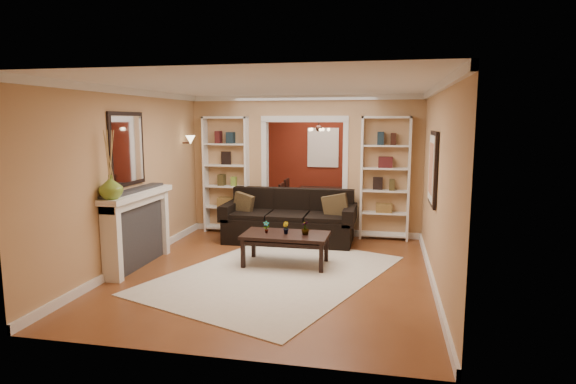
% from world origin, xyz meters
% --- Properties ---
extents(floor, '(8.00, 8.00, 0.00)m').
position_xyz_m(floor, '(0.00, 0.00, 0.00)').
color(floor, brown).
rests_on(floor, ground).
extents(ceiling, '(8.00, 8.00, 0.00)m').
position_xyz_m(ceiling, '(0.00, 0.00, 2.70)').
color(ceiling, white).
rests_on(ceiling, ground).
extents(wall_back, '(8.00, 0.00, 8.00)m').
position_xyz_m(wall_back, '(0.00, 4.00, 1.35)').
color(wall_back, tan).
rests_on(wall_back, ground).
extents(wall_front, '(8.00, 0.00, 8.00)m').
position_xyz_m(wall_front, '(0.00, -4.00, 1.35)').
color(wall_front, tan).
rests_on(wall_front, ground).
extents(wall_left, '(0.00, 8.00, 8.00)m').
position_xyz_m(wall_left, '(-2.25, 0.00, 1.35)').
color(wall_left, tan).
rests_on(wall_left, ground).
extents(wall_right, '(0.00, 8.00, 8.00)m').
position_xyz_m(wall_right, '(2.25, 0.00, 1.35)').
color(wall_right, tan).
rests_on(wall_right, ground).
extents(partition_wall, '(4.50, 0.15, 2.70)m').
position_xyz_m(partition_wall, '(0.00, 1.20, 1.35)').
color(partition_wall, tan).
rests_on(partition_wall, floor).
extents(red_back_panel, '(4.44, 0.04, 2.64)m').
position_xyz_m(red_back_panel, '(0.00, 3.97, 1.32)').
color(red_back_panel, maroon).
rests_on(red_back_panel, floor).
extents(dining_window, '(0.78, 0.03, 0.98)m').
position_xyz_m(dining_window, '(0.00, 3.93, 1.55)').
color(dining_window, '#8CA5CC').
rests_on(dining_window, wall_back).
extents(area_rug, '(3.73, 4.34, 0.01)m').
position_xyz_m(area_rug, '(0.03, -1.48, 0.01)').
color(area_rug, beige).
rests_on(area_rug, floor).
extents(sofa, '(2.42, 1.05, 0.95)m').
position_xyz_m(sofa, '(-0.16, 0.45, 0.47)').
color(sofa, black).
rests_on(sofa, floor).
extents(pillow_left, '(0.39, 0.21, 0.38)m').
position_xyz_m(pillow_left, '(-1.02, 0.43, 0.65)').
color(pillow_left, brown).
rests_on(pillow_left, sofa).
extents(pillow_right, '(0.45, 0.17, 0.44)m').
position_xyz_m(pillow_right, '(0.70, 0.43, 0.68)').
color(pillow_right, brown).
rests_on(pillow_right, sofa).
extents(coffee_table, '(1.32, 0.73, 0.50)m').
position_xyz_m(coffee_table, '(0.08, -0.99, 0.25)').
color(coffee_table, black).
rests_on(coffee_table, floor).
extents(plant_left, '(0.11, 0.09, 0.18)m').
position_xyz_m(plant_left, '(-0.23, -0.99, 0.59)').
color(plant_left, '#336626').
rests_on(plant_left, coffee_table).
extents(plant_center, '(0.13, 0.13, 0.18)m').
position_xyz_m(plant_center, '(0.08, -0.99, 0.59)').
color(plant_center, '#336626').
rests_on(plant_center, coffee_table).
extents(plant_right, '(0.16, 0.16, 0.21)m').
position_xyz_m(plant_right, '(0.39, -0.99, 0.60)').
color(plant_right, '#336626').
rests_on(plant_right, coffee_table).
extents(bookshelf_left, '(0.90, 0.30, 2.30)m').
position_xyz_m(bookshelf_left, '(-1.55, 1.03, 1.15)').
color(bookshelf_left, white).
rests_on(bookshelf_left, floor).
extents(bookshelf_right, '(0.90, 0.30, 2.30)m').
position_xyz_m(bookshelf_right, '(1.55, 1.03, 1.15)').
color(bookshelf_right, white).
rests_on(bookshelf_right, floor).
extents(fireplace, '(0.32, 1.70, 1.16)m').
position_xyz_m(fireplace, '(-2.09, -1.50, 0.58)').
color(fireplace, white).
rests_on(fireplace, floor).
extents(vase, '(0.40, 0.40, 0.33)m').
position_xyz_m(vase, '(-2.09, -2.20, 1.33)').
color(vase, olive).
rests_on(vase, fireplace).
extents(mirror, '(0.03, 0.95, 1.10)m').
position_xyz_m(mirror, '(-2.23, -1.50, 1.80)').
color(mirror, silver).
rests_on(mirror, wall_left).
extents(wall_sconce, '(0.18, 0.18, 0.22)m').
position_xyz_m(wall_sconce, '(-2.15, 0.55, 1.83)').
color(wall_sconce, '#FFE0A5').
rests_on(wall_sconce, wall_left).
extents(framed_art, '(0.04, 0.85, 1.05)m').
position_xyz_m(framed_art, '(2.21, -1.00, 1.55)').
color(framed_art, black).
rests_on(framed_art, wall_right).
extents(dining_table, '(1.80, 1.00, 0.63)m').
position_xyz_m(dining_table, '(0.07, 2.61, 0.32)').
color(dining_table, black).
rests_on(dining_table, floor).
extents(dining_chair_nw, '(0.49, 0.49, 0.86)m').
position_xyz_m(dining_chair_nw, '(-0.48, 2.31, 0.43)').
color(dining_chair_nw, black).
rests_on(dining_chair_nw, floor).
extents(dining_chair_ne, '(0.46, 0.46, 0.85)m').
position_xyz_m(dining_chair_ne, '(0.62, 2.31, 0.42)').
color(dining_chair_ne, black).
rests_on(dining_chair_ne, floor).
extents(dining_chair_sw, '(0.46, 0.46, 0.89)m').
position_xyz_m(dining_chair_sw, '(-0.48, 2.91, 0.45)').
color(dining_chair_sw, black).
rests_on(dining_chair_sw, floor).
extents(dining_chair_se, '(0.56, 0.56, 0.87)m').
position_xyz_m(dining_chair_se, '(0.62, 2.91, 0.44)').
color(dining_chair_se, black).
rests_on(dining_chair_se, floor).
extents(chandelier, '(0.50, 0.50, 0.30)m').
position_xyz_m(chandelier, '(0.00, 2.70, 2.02)').
color(chandelier, '#382019').
rests_on(chandelier, ceiling).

